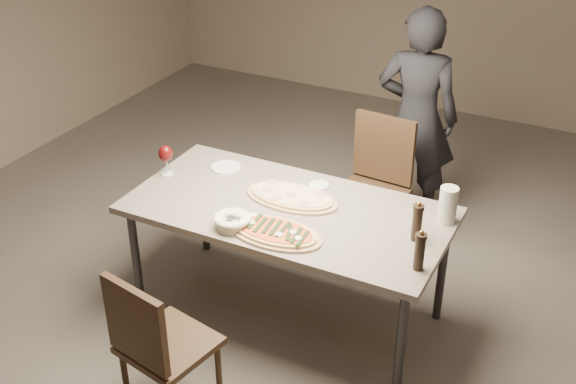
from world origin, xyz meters
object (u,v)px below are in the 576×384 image
at_px(ham_pizza, 292,197).
at_px(bread_basket, 233,221).
at_px(zucchini_pizza, 275,232).
at_px(dining_table, 288,216).
at_px(chair_far, 375,179).
at_px(carafe, 448,205).
at_px(chair_near, 155,341).
at_px(diner, 417,118).
at_px(pepper_mill_left, 420,251).

height_order(ham_pizza, bread_basket, bread_basket).
height_order(zucchini_pizza, bread_basket, bread_basket).
xyz_separation_m(dining_table, chair_far, (0.18, 0.93, -0.17)).
height_order(carafe, chair_far, carafe).
bearing_deg(chair_near, ham_pizza, 91.58).
relative_size(chair_near, chair_far, 0.92).
height_order(chair_near, chair_far, chair_far).
bearing_deg(diner, zucchini_pizza, 75.73).
bearing_deg(diner, chair_far, 72.00).
distance_m(ham_pizza, chair_near, 1.15).
xyz_separation_m(dining_table, bread_basket, (-0.17, -0.32, 0.10)).
xyz_separation_m(ham_pizza, diner, (0.31, 1.34, 0.02)).
bearing_deg(pepper_mill_left, bread_basket, -175.12).
bearing_deg(zucchini_pizza, chair_far, 79.64).
bearing_deg(diner, dining_table, 71.89).
height_order(dining_table, ham_pizza, ham_pizza).
bearing_deg(carafe, chair_far, 134.01).
relative_size(chair_far, diner, 0.59).
relative_size(chair_near, diner, 0.54).
bearing_deg(ham_pizza, dining_table, -60.75).
relative_size(dining_table, pepper_mill_left, 8.05).
bearing_deg(diner, carafe, 108.14).
xyz_separation_m(pepper_mill_left, chair_far, (-0.65, 1.16, -0.33)).
height_order(bread_basket, chair_near, chair_near).
xyz_separation_m(ham_pizza, carafe, (0.85, 0.17, 0.09)).
height_order(ham_pizza, pepper_mill_left, pepper_mill_left).
height_order(pepper_mill_left, carafe, pepper_mill_left).
distance_m(zucchini_pizza, diner, 1.72).
bearing_deg(zucchini_pizza, dining_table, 97.99).
bearing_deg(bread_basket, pepper_mill_left, 4.88).
relative_size(ham_pizza, bread_basket, 2.80).
relative_size(dining_table, zucchini_pizza, 3.38).
distance_m(dining_table, carafe, 0.88).
relative_size(dining_table, ham_pizza, 3.22).
height_order(bread_basket, chair_far, chair_far).
bearing_deg(chair_far, diner, -97.06).
bearing_deg(carafe, pepper_mill_left, -90.00).
bearing_deg(bread_basket, zucchini_pizza, 9.57).
distance_m(ham_pizza, carafe, 0.87).
xyz_separation_m(bread_basket, diner, (0.45, 1.75, -0.00)).
relative_size(ham_pizza, diner, 0.35).
bearing_deg(dining_table, chair_far, 78.79).
distance_m(chair_far, diner, 0.58).
xyz_separation_m(zucchini_pizza, bread_basket, (-0.23, -0.04, 0.03)).
height_order(ham_pizza, carafe, carafe).
height_order(ham_pizza, chair_near, chair_near).
bearing_deg(diner, chair_near, 71.60).
bearing_deg(ham_pizza, chair_near, -84.91).
distance_m(carafe, chair_near, 1.68).
xyz_separation_m(dining_table, chair_near, (-0.21, -1.00, -0.21)).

